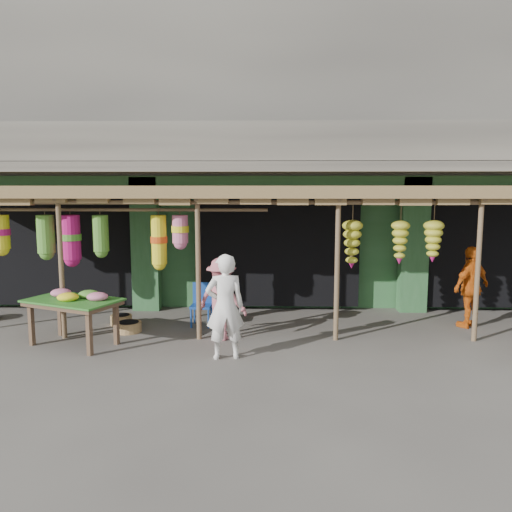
{
  "coord_description": "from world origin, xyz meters",
  "views": [
    {
      "loc": [
        -0.24,
        -9.06,
        2.71
      ],
      "look_at": [
        -0.49,
        1.0,
        1.38
      ],
      "focal_mm": 35.0,
      "sensor_mm": 36.0,
      "label": 1
    }
  ],
  "objects_px": {
    "person_vendor": "(471,287)",
    "person_front": "(225,307)",
    "person_shopper": "(222,299)",
    "flower_table": "(75,302)",
    "blue_chair": "(202,302)"
  },
  "relations": [
    {
      "from": "blue_chair",
      "to": "person_shopper",
      "type": "bearing_deg",
      "value": -59.67
    },
    {
      "from": "flower_table",
      "to": "blue_chair",
      "type": "distance_m",
      "value": 2.48
    },
    {
      "from": "person_front",
      "to": "person_vendor",
      "type": "bearing_deg",
      "value": -169.21
    },
    {
      "from": "person_shopper",
      "to": "person_front",
      "type": "bearing_deg",
      "value": 122.52
    },
    {
      "from": "person_vendor",
      "to": "person_shopper",
      "type": "distance_m",
      "value": 4.95
    },
    {
      "from": "person_vendor",
      "to": "person_front",
      "type": "bearing_deg",
      "value": -9.13
    },
    {
      "from": "flower_table",
      "to": "person_shopper",
      "type": "bearing_deg",
      "value": 32.24
    },
    {
      "from": "person_vendor",
      "to": "flower_table",
      "type": "bearing_deg",
      "value": -21.83
    },
    {
      "from": "flower_table",
      "to": "person_shopper",
      "type": "xyz_separation_m",
      "value": [
        2.55,
        0.4,
        -0.02
      ]
    },
    {
      "from": "person_front",
      "to": "person_shopper",
      "type": "height_order",
      "value": "person_front"
    },
    {
      "from": "blue_chair",
      "to": "person_vendor",
      "type": "xyz_separation_m",
      "value": [
        5.36,
        -0.03,
        0.34
      ]
    },
    {
      "from": "person_front",
      "to": "person_vendor",
      "type": "height_order",
      "value": "person_front"
    },
    {
      "from": "person_shopper",
      "to": "flower_table",
      "type": "bearing_deg",
      "value": 33.33
    },
    {
      "from": "blue_chair",
      "to": "person_shopper",
      "type": "distance_m",
      "value": 1.11
    },
    {
      "from": "flower_table",
      "to": "person_front",
      "type": "distance_m",
      "value": 2.78
    }
  ]
}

